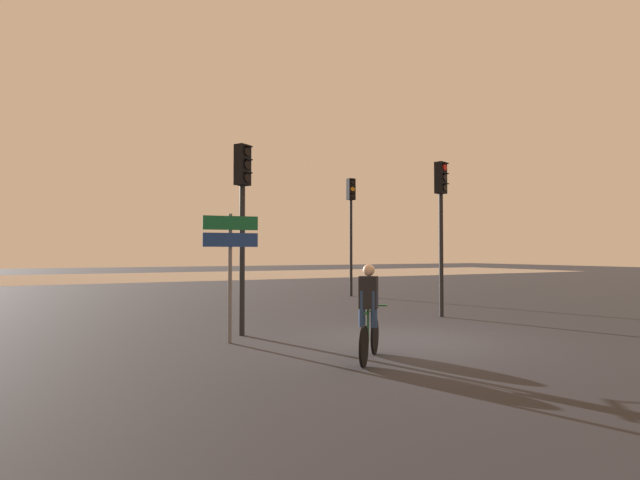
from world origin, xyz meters
name	(u,v)px	position (x,y,z in m)	size (l,w,h in m)	color
ground_plane	(409,341)	(0.00, 0.00, 0.00)	(120.00, 120.00, 0.00)	#28282D
water_strip	(156,276)	(0.00, 31.74, 0.00)	(80.00, 16.00, 0.01)	gray
traffic_light_far_right	(351,215)	(4.39, 9.70, 3.41)	(0.34, 0.35, 4.95)	black
traffic_light_near_left	(243,202)	(-2.86, 2.21, 2.93)	(0.40, 0.42, 4.20)	black
traffic_light_near_right	(441,209)	(3.20, 2.70, 3.06)	(0.38, 0.40, 4.40)	black
direction_sign_post	(230,254)	(-3.38, 1.40, 1.79)	(1.09, 0.19, 2.60)	slate
cyclist	(369,312)	(-1.81, -1.28, 0.82)	(1.19, 1.28, 1.62)	black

